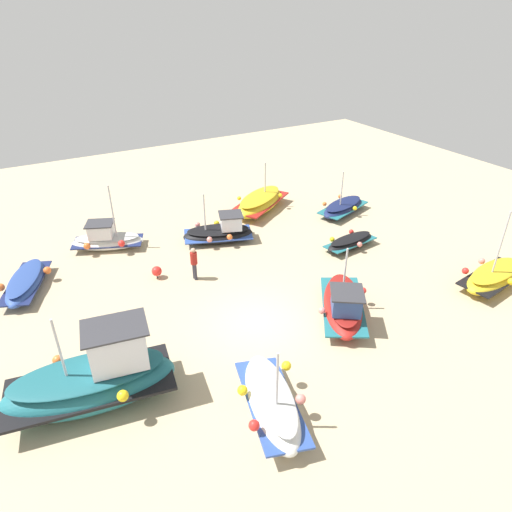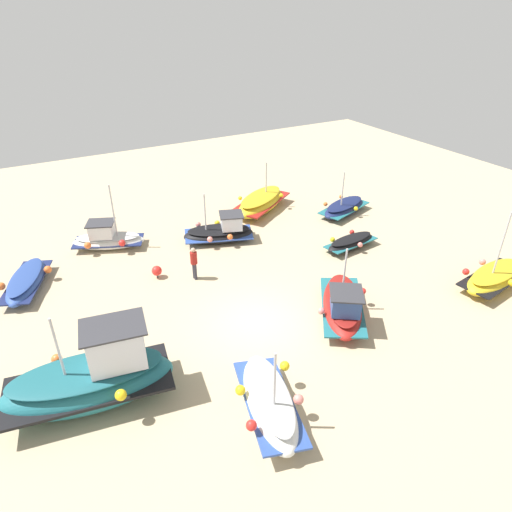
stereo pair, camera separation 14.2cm
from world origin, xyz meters
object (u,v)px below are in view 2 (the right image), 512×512
Objects in this scene: person_walking at (194,261)px; fishing_boat_8 at (269,402)px; fishing_boat_1 at (495,277)px; fishing_boat_6 at (261,202)px; fishing_boat_2 at (344,208)px; fishing_boat_4 at (26,281)px; fishing_boat_9 at (107,239)px; fishing_boat_3 at (343,305)px; fishing_boat_7 at (221,232)px; fishing_boat_5 at (351,242)px; mooring_buoy_0 at (157,271)px; fishing_boat_0 at (93,378)px.

fishing_boat_8 is at bearing -98.77° from person_walking.
fishing_boat_6 is (4.99, -12.56, 0.08)m from fishing_boat_1.
fishing_boat_2 is 0.98× the size of fishing_boat_4.
fishing_boat_2 is 17.71m from fishing_boat_4.
fishing_boat_1 reaches higher than fishing_boat_9.
fishing_boat_9 reaches higher than fishing_boat_3.
fishing_boat_7 is (3.89, 2.43, -0.03)m from fishing_boat_6.
fishing_boat_3 is 6.04m from fishing_boat_5.
fishing_boat_7 is at bearing -155.52° from mooring_buoy_0.
fishing_boat_1 is at bearing -69.76° from fishing_boat_8.
fishing_boat_4 is at bearing 155.48° from person_walking.
fishing_boat_4 reaches higher than fishing_boat_5.
fishing_boat_3 is 11.22m from fishing_boat_6.
fishing_boat_3 is (7.44, -1.60, 0.10)m from fishing_boat_1.
fishing_boat_8 reaches higher than person_walking.
fishing_boat_1 is 2.54× the size of person_walking.
fishing_boat_3 is 0.91× the size of fishing_boat_6.
fishing_boat_4 is at bearing 51.25° from fishing_boat_9.
fishing_boat_0 is at bearing 8.47° from fishing_boat_6.
fishing_boat_8 is at bearing -148.21° from fishing_boat_5.
fishing_boat_1 is 0.93× the size of fishing_boat_3.
fishing_boat_1 is 7.61m from fishing_boat_3.
fishing_boat_7 reaches higher than person_walking.
fishing_boat_8 is (12.64, 1.28, 0.08)m from fishing_boat_1.
mooring_buoy_0 is at bearing 161.12° from fishing_boat_5.
fishing_boat_1 reaches higher than person_walking.
mooring_buoy_0 is at bearing -104.65° from fishing_boat_3.
fishing_boat_4 is 1.03× the size of fishing_boat_9.
fishing_boat_8 is 6.89× the size of mooring_buoy_0.
person_walking is at bearing -113.00° from fishing_boat_7.
fishing_boat_7 reaches higher than mooring_buoy_0.
fishing_boat_2 is 11.06m from person_walking.
mooring_buoy_0 is (5.66, -6.60, -0.21)m from fishing_boat_3.
fishing_boat_6 is at bearing 50.73° from fishing_boat_0.
fishing_boat_6 is (1.67, -6.55, 0.21)m from fishing_boat_5.
fishing_boat_4 is (17.70, -0.49, 0.00)m from fishing_boat_2.
fishing_boat_1 is 21.11m from fishing_boat_4.
fishing_boat_9 is (1.76, -13.60, -0.04)m from fishing_boat_8.
fishing_boat_3 is 1.14× the size of fishing_boat_9.
fishing_boat_0 is at bearing 98.11° from fishing_boat_9.
fishing_boat_8 is 8.59m from person_walking.
fishing_boat_3 reaches higher than fishing_boat_2.
mooring_buoy_0 is (0.46, -9.48, -0.19)m from fishing_boat_8.
person_walking is (6.60, 5.31, 0.39)m from fishing_boat_6.
fishing_boat_6 is 8.13× the size of mooring_buoy_0.
fishing_boat_9 reaches higher than fishing_boat_8.
fishing_boat_8 is 1.06× the size of fishing_boat_9.
fishing_boat_8 reaches higher than fishing_boat_3.
fishing_boat_0 is at bearing 56.54° from mooring_buoy_0.
fishing_boat_5 reaches higher than mooring_buoy_0.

